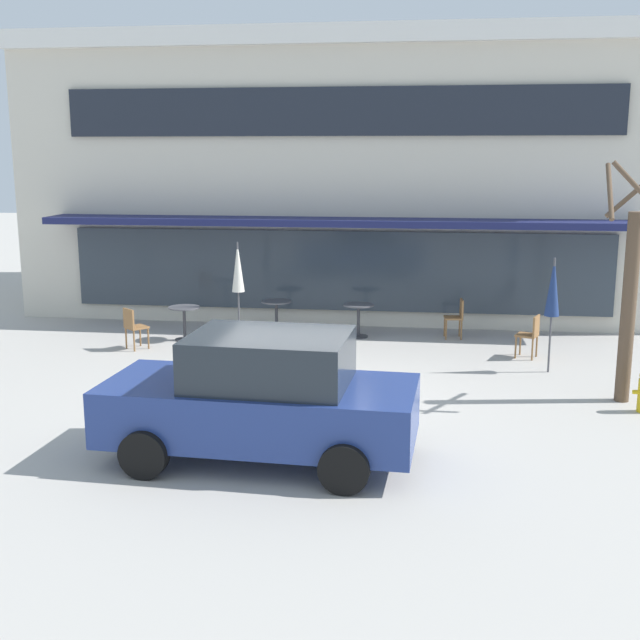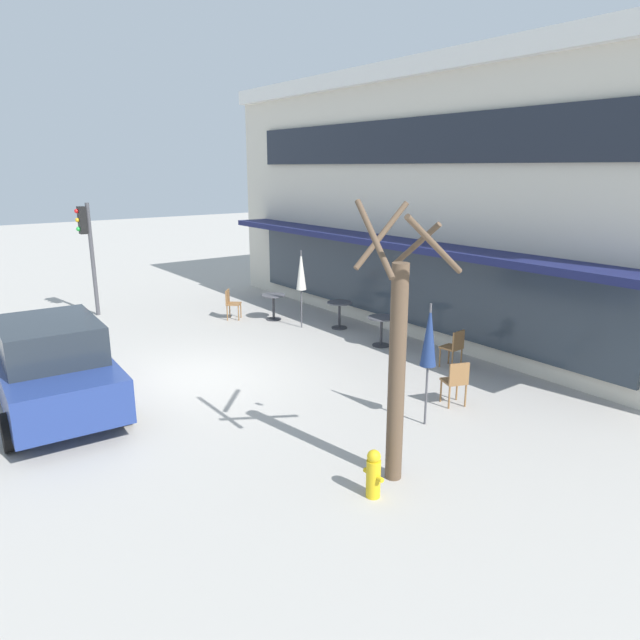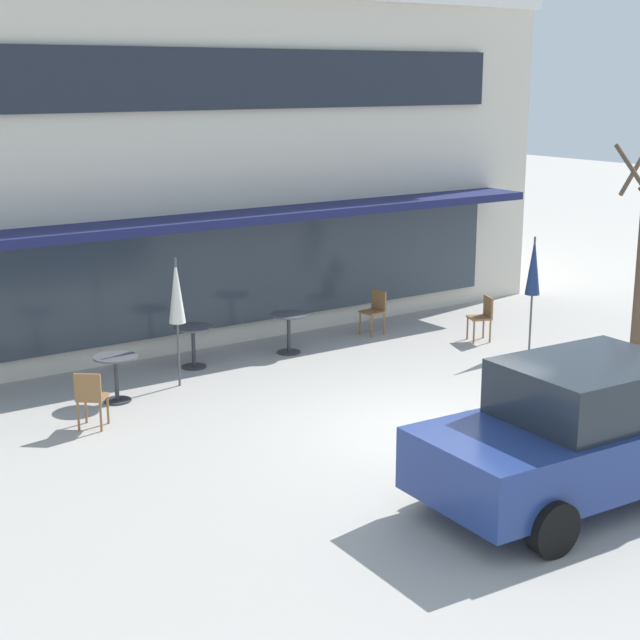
# 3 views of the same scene
# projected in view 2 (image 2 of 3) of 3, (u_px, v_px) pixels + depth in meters

# --- Properties ---
(ground_plane) EXTENTS (80.00, 80.00, 0.00)m
(ground_plane) POSITION_uv_depth(u_px,v_px,m) (195.00, 379.00, 12.25)
(ground_plane) COLOR #ADA8A0
(building_facade) EXTENTS (16.08, 9.10, 7.00)m
(building_facade) POSITION_uv_depth(u_px,v_px,m) (497.00, 198.00, 17.08)
(building_facade) COLOR beige
(building_facade) RESTS_ON ground
(cafe_table_near_wall) EXTENTS (0.70, 0.70, 0.76)m
(cafe_table_near_wall) POSITION_uv_depth(u_px,v_px,m) (273.00, 303.00, 16.89)
(cafe_table_near_wall) COLOR #333338
(cafe_table_near_wall) RESTS_ON ground
(cafe_table_streetside) EXTENTS (0.70, 0.70, 0.76)m
(cafe_table_streetside) POSITION_uv_depth(u_px,v_px,m) (339.00, 311.00, 15.99)
(cafe_table_streetside) COLOR #333338
(cafe_table_streetside) RESTS_ON ground
(cafe_table_by_tree) EXTENTS (0.70, 0.70, 0.76)m
(cafe_table_by_tree) POSITION_uv_depth(u_px,v_px,m) (381.00, 326.00, 14.40)
(cafe_table_by_tree) COLOR #333338
(cafe_table_by_tree) RESTS_ON ground
(patio_umbrella_green_folded) EXTENTS (0.28, 0.28, 2.20)m
(patio_umbrella_green_folded) POSITION_uv_depth(u_px,v_px,m) (429.00, 336.00, 9.69)
(patio_umbrella_green_folded) COLOR #4C4C51
(patio_umbrella_green_folded) RESTS_ON ground
(patio_umbrella_cream_folded) EXTENTS (0.28, 0.28, 2.20)m
(patio_umbrella_cream_folded) POSITION_uv_depth(u_px,v_px,m) (301.00, 271.00, 15.77)
(patio_umbrella_cream_folded) COLOR #4C4C51
(patio_umbrella_cream_folded) RESTS_ON ground
(cafe_chair_0) EXTENTS (0.43, 0.43, 0.89)m
(cafe_chair_0) POSITION_uv_depth(u_px,v_px,m) (454.00, 346.00, 12.80)
(cafe_chair_0) COLOR olive
(cafe_chair_0) RESTS_ON ground
(cafe_chair_1) EXTENTS (0.52, 0.52, 0.89)m
(cafe_chair_1) POSITION_uv_depth(u_px,v_px,m) (456.00, 380.00, 10.75)
(cafe_chair_1) COLOR olive
(cafe_chair_1) RESTS_ON ground
(cafe_chair_2) EXTENTS (0.56, 0.56, 0.89)m
(cafe_chair_2) POSITION_uv_depth(u_px,v_px,m) (231.00, 302.00, 16.97)
(cafe_chair_2) COLOR olive
(cafe_chair_2) RESTS_ON ground
(parked_sedan) EXTENTS (4.29, 2.18, 1.76)m
(parked_sedan) POSITION_uv_depth(u_px,v_px,m) (52.00, 366.00, 10.45)
(parked_sedan) COLOR navy
(parked_sedan) RESTS_ON ground
(street_tree) EXTENTS (1.15, 1.14, 4.00)m
(street_tree) POSITION_uv_depth(u_px,v_px,m) (397.00, 358.00, 7.90)
(street_tree) COLOR brown
(street_tree) RESTS_ON ground
(traffic_light_pole) EXTENTS (0.26, 0.44, 3.40)m
(traffic_light_pole) POSITION_uv_depth(u_px,v_px,m) (87.00, 241.00, 16.93)
(traffic_light_pole) COLOR #47474C
(traffic_light_pole) RESTS_ON ground
(fire_hydrant) EXTENTS (0.36, 0.20, 0.71)m
(fire_hydrant) POSITION_uv_depth(u_px,v_px,m) (373.00, 473.00, 7.80)
(fire_hydrant) COLOR gold
(fire_hydrant) RESTS_ON ground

